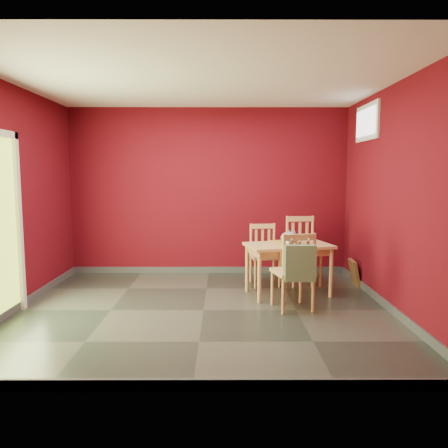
{
  "coord_description": "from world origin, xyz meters",
  "views": [
    {
      "loc": [
        0.23,
        -5.14,
        1.65
      ],
      "look_at": [
        0.25,
        0.45,
        1.0
      ],
      "focal_mm": 35.0,
      "sensor_mm": 36.0,
      "label": 1
    }
  ],
  "objects_px": {
    "dining_table": "(288,250)",
    "chair_far_right": "(302,249)",
    "cat": "(289,236)",
    "chair_near": "(294,270)",
    "tote_bag": "(300,263)",
    "picture_frame": "(354,272)",
    "chair_far_left": "(264,254)"
  },
  "relations": [
    {
      "from": "dining_table",
      "to": "chair_far_right",
      "type": "bearing_deg",
      "value": 64.33
    },
    {
      "from": "dining_table",
      "to": "cat",
      "type": "relative_size",
      "value": 2.64
    },
    {
      "from": "chair_near",
      "to": "tote_bag",
      "type": "height_order",
      "value": "chair_near"
    },
    {
      "from": "dining_table",
      "to": "tote_bag",
      "type": "relative_size",
      "value": 2.52
    },
    {
      "from": "picture_frame",
      "to": "dining_table",
      "type": "bearing_deg",
      "value": -153.97
    },
    {
      "from": "cat",
      "to": "dining_table",
      "type": "bearing_deg",
      "value": 55.69
    },
    {
      "from": "chair_far_left",
      "to": "cat",
      "type": "relative_size",
      "value": 1.91
    },
    {
      "from": "tote_bag",
      "to": "chair_far_left",
      "type": "bearing_deg",
      "value": 100.68
    },
    {
      "from": "chair_near",
      "to": "tote_bag",
      "type": "xyz_separation_m",
      "value": [
        0.03,
        -0.22,
        0.14
      ]
    },
    {
      "from": "chair_far_left",
      "to": "cat",
      "type": "xyz_separation_m",
      "value": [
        0.27,
        -0.6,
        0.36
      ]
    },
    {
      "from": "cat",
      "to": "picture_frame",
      "type": "height_order",
      "value": "cat"
    },
    {
      "from": "chair_far_right",
      "to": "tote_bag",
      "type": "bearing_deg",
      "value": -101.34
    },
    {
      "from": "tote_bag",
      "to": "cat",
      "type": "distance_m",
      "value": 0.87
    },
    {
      "from": "cat",
      "to": "chair_near",
      "type": "bearing_deg",
      "value": -130.7
    },
    {
      "from": "chair_far_right",
      "to": "cat",
      "type": "bearing_deg",
      "value": -114.46
    },
    {
      "from": "chair_near",
      "to": "picture_frame",
      "type": "height_order",
      "value": "chair_near"
    },
    {
      "from": "dining_table",
      "to": "chair_far_left",
      "type": "distance_m",
      "value": 0.65
    },
    {
      "from": "dining_table",
      "to": "picture_frame",
      "type": "relative_size",
      "value": 3.29
    },
    {
      "from": "dining_table",
      "to": "chair_far_left",
      "type": "height_order",
      "value": "chair_far_left"
    },
    {
      "from": "chair_far_left",
      "to": "tote_bag",
      "type": "relative_size",
      "value": 1.82
    },
    {
      "from": "chair_far_right",
      "to": "picture_frame",
      "type": "relative_size",
      "value": 2.66
    },
    {
      "from": "chair_far_right",
      "to": "cat",
      "type": "relative_size",
      "value": 2.14
    },
    {
      "from": "cat",
      "to": "picture_frame",
      "type": "bearing_deg",
      "value": -10.38
    },
    {
      "from": "dining_table",
      "to": "cat",
      "type": "bearing_deg",
      "value": -86.47
    },
    {
      "from": "cat",
      "to": "tote_bag",
      "type": "bearing_deg",
      "value": -127.76
    },
    {
      "from": "chair_near",
      "to": "cat",
      "type": "distance_m",
      "value": 0.71
    },
    {
      "from": "chair_far_left",
      "to": "chair_near",
      "type": "height_order",
      "value": "chair_near"
    },
    {
      "from": "chair_far_right",
      "to": "picture_frame",
      "type": "bearing_deg",
      "value": -9.5
    },
    {
      "from": "chair_near",
      "to": "cat",
      "type": "height_order",
      "value": "chair_near"
    },
    {
      "from": "cat",
      "to": "chair_far_right",
      "type": "bearing_deg",
      "value": 27.7
    },
    {
      "from": "dining_table",
      "to": "tote_bag",
      "type": "height_order",
      "value": "tote_bag"
    },
    {
      "from": "chair_near",
      "to": "cat",
      "type": "xyz_separation_m",
      "value": [
        0.03,
        0.63,
        0.33
      ]
    }
  ]
}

